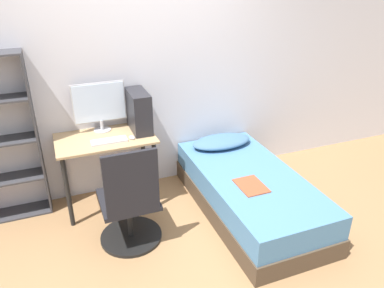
# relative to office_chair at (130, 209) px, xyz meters

# --- Properties ---
(ground_plane) EXTENTS (14.00, 14.00, 0.00)m
(ground_plane) POSITION_rel_office_chair_xyz_m (0.41, -0.43, -0.37)
(ground_plane) COLOR #9E754C
(wall_back) EXTENTS (8.00, 0.05, 2.50)m
(wall_back) POSITION_rel_office_chair_xyz_m (0.41, 1.01, 0.88)
(wall_back) COLOR silver
(wall_back) RESTS_ON ground_plane
(desk) EXTENTS (0.95, 0.57, 0.77)m
(desk) POSITION_rel_office_chair_xyz_m (-0.06, 0.70, 0.26)
(desk) COLOR tan
(desk) RESTS_ON ground_plane
(office_chair) EXTENTS (0.57, 0.57, 1.00)m
(office_chair) POSITION_rel_office_chair_xyz_m (0.00, 0.00, 0.00)
(office_chair) COLOR black
(office_chair) RESTS_ON ground_plane
(bed) EXTENTS (0.91, 1.87, 0.43)m
(bed) POSITION_rel_office_chair_xyz_m (1.22, 0.05, -0.16)
(bed) COLOR #4C3D2D
(bed) RESTS_ON ground_plane
(pillow) EXTENTS (0.69, 0.36, 0.11)m
(pillow) POSITION_rel_office_chair_xyz_m (1.22, 0.72, 0.12)
(pillow) COLOR teal
(pillow) RESTS_ON bed
(magazine) EXTENTS (0.24, 0.32, 0.01)m
(magazine) POSITION_rel_office_chair_xyz_m (1.12, -0.15, 0.07)
(magazine) COLOR #B24C2D
(magazine) RESTS_ON bed
(monitor) EXTENTS (0.52, 0.17, 0.50)m
(monitor) POSITION_rel_office_chair_xyz_m (-0.06, 0.89, 0.67)
(monitor) COLOR #B7B7BC
(monitor) RESTS_ON desk
(keyboard) EXTENTS (0.34, 0.12, 0.02)m
(keyboard) POSITION_rel_office_chair_xyz_m (-0.04, 0.58, 0.41)
(keyboard) COLOR silver
(keyboard) RESTS_ON desk
(pc_tower) EXTENTS (0.18, 0.41, 0.41)m
(pc_tower) POSITION_rel_office_chair_xyz_m (0.30, 0.76, 0.60)
(pc_tower) COLOR #232328
(pc_tower) RESTS_ON desk
(mouse) EXTENTS (0.06, 0.09, 0.02)m
(mouse) POSITION_rel_office_chair_xyz_m (0.18, 0.58, 0.41)
(mouse) COLOR silver
(mouse) RESTS_ON desk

